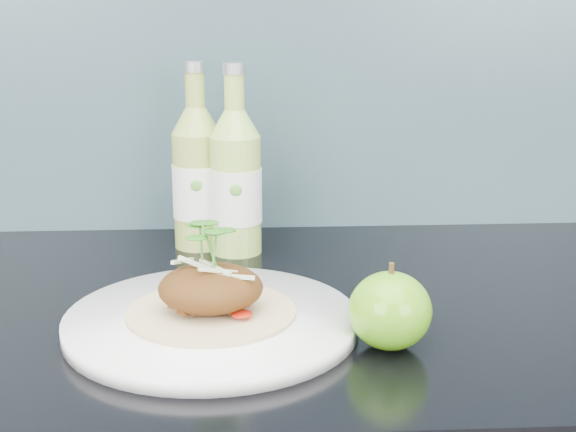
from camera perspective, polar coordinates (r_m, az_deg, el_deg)
The scene contains 5 objects.
dinner_plate at distance 0.81m, azimuth -5.45°, elevation -7.48°, with size 0.30×0.30×0.02m.
pork_taco at distance 0.80m, azimuth -5.52°, elevation -4.99°, with size 0.17×0.17×0.10m.
green_apple at distance 0.76m, azimuth 7.27°, elevation -6.69°, with size 0.08×0.08×0.08m.
cider_bottle_left at distance 1.06m, azimuth -6.45°, elevation 2.69°, with size 0.08×0.08×0.24m.
cider_bottle_right at distance 1.03m, azimuth -3.73°, elevation 2.39°, with size 0.07×0.07×0.24m.
Camera 1 is at (-0.00, 0.86, 1.22)m, focal length 50.00 mm.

